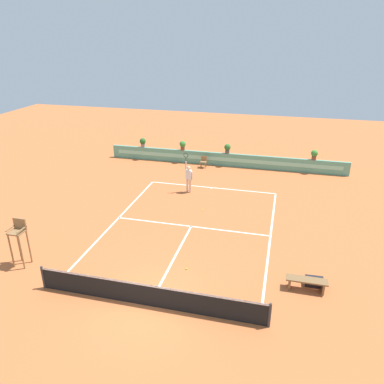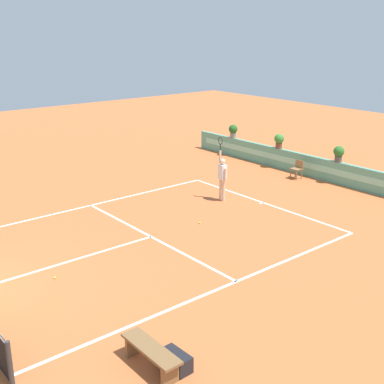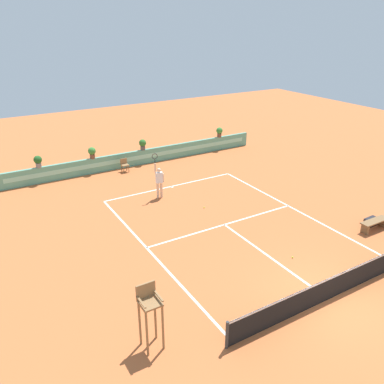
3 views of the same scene
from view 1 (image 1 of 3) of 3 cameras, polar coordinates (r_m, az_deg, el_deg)
ground_plane at (r=19.50m, az=-0.43°, el=-5.78°), size 60.00×60.00×0.00m
court_lines at (r=20.11m, az=0.09°, el=-4.81°), size 8.32×11.94×0.01m
net at (r=14.45m, az=-6.65°, el=-15.19°), size 8.92×0.10×1.00m
back_wall_barrier at (r=28.67m, az=4.83°, el=4.94°), size 18.00×0.21×1.00m
umpire_chair at (r=17.80m, az=-24.76°, el=-6.23°), size 0.60×0.60×2.14m
ball_kid_chair at (r=28.24m, az=1.76°, el=4.68°), size 0.44×0.44×0.85m
bench_courtside at (r=15.84m, az=16.98°, el=-12.93°), size 1.60×0.44×0.51m
gear_bag at (r=16.30m, az=18.01°, el=-12.78°), size 0.71×0.39×0.36m
tennis_player at (r=23.58m, az=-0.50°, el=2.34°), size 0.61×0.29×2.58m
tennis_ball_near_baseline at (r=16.51m, az=-0.85°, el=-11.57°), size 0.07×0.07×0.07m
tennis_ball_mid_court at (r=21.56m, az=1.54°, el=-2.70°), size 0.07×0.07×0.07m
potted_plant_left at (r=29.06m, az=-1.43°, el=7.15°), size 0.48×0.48×0.72m
potted_plant_centre at (r=28.36m, az=5.39°, el=6.64°), size 0.48×0.48×0.72m
potted_plant_far_right at (r=28.15m, az=18.05°, el=5.46°), size 0.48×0.48×0.72m
potted_plant_far_left at (r=30.07m, az=-7.48°, el=7.51°), size 0.48×0.48×0.72m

